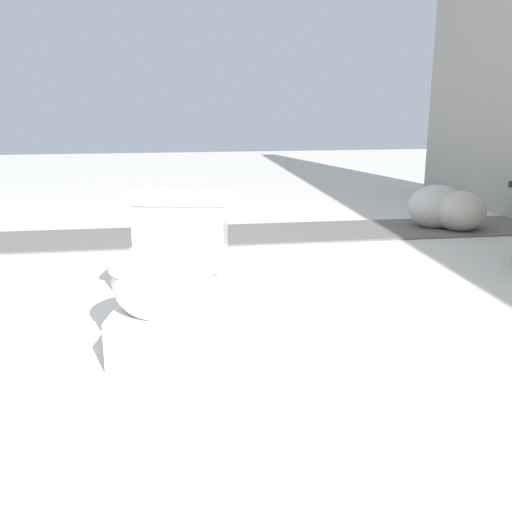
% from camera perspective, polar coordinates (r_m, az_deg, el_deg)
% --- Properties ---
extents(ground_plane, '(14.00, 14.00, 0.00)m').
position_cam_1_polar(ground_plane, '(2.49, -10.18, -5.34)').
color(ground_plane, beige).
extents(gravel_strip, '(0.56, 8.00, 0.01)m').
position_cam_1_polar(gravel_strip, '(3.78, -2.16, 2.06)').
color(gravel_strip, '#605B56').
rests_on(gravel_strip, ground).
extents(toilet, '(0.69, 0.49, 0.52)m').
position_cam_1_polar(toilet, '(2.14, -7.96, -2.39)').
color(toilet, white).
rests_on(toilet, ground).
extents(boulder_near, '(0.47, 0.47, 0.26)m').
position_cam_1_polar(boulder_near, '(4.10, 18.81, 4.07)').
color(boulder_near, '#ADA899').
rests_on(boulder_near, ground).
extents(boulder_far, '(0.34, 0.40, 0.29)m').
position_cam_1_polar(boulder_far, '(4.13, 16.77, 4.52)').
color(boulder_far, '#B7B2AD').
rests_on(boulder_far, ground).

